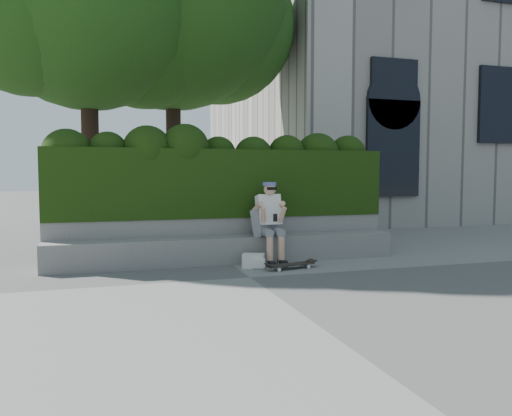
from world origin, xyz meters
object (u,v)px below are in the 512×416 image
object	(u,v)px
person	(270,219)
skateboard	(291,265)
backpack_ground	(253,261)
backpack_plaid	(262,223)

from	to	relation	value
person	skateboard	bearing A→B (deg)	-76.86
skateboard	person	bearing A→B (deg)	91.67
person	backpack_ground	world-z (taller)	person
skateboard	backpack_ground	xyz separation A→B (m)	(-0.54, 0.29, 0.04)
person	backpack_ground	bearing A→B (deg)	-138.75
skateboard	backpack_plaid	size ratio (longest dim) A/B	1.75
backpack_plaid	skateboard	bearing A→B (deg)	-100.53
skateboard	backpack_plaid	xyz separation A→B (m)	(-0.27, 0.72, 0.61)
backpack_plaid	backpack_ground	bearing A→B (deg)	-153.78
skateboard	backpack_ground	world-z (taller)	backpack_ground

